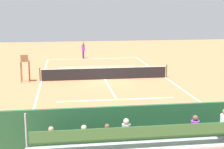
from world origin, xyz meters
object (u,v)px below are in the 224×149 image
at_px(tennis_player, 83,50).
at_px(tennis_ball_near, 64,60).
at_px(tennis_net, 105,73).
at_px(umpire_chair, 25,65).
at_px(courtside_bench, 215,129).
at_px(tennis_racket, 77,58).
at_px(equipment_bag, 173,141).
at_px(bleacher_stand, 156,145).

xyz_separation_m(tennis_player, tennis_ball_near, (2.13, 0.74, -0.98)).
bearing_deg(tennis_player, tennis_net, 95.41).
height_order(umpire_chair, courtside_bench, umpire_chair).
bearing_deg(tennis_ball_near, courtside_bench, 104.95).
xyz_separation_m(courtside_bench, tennis_racket, (4.88, -24.79, -0.54)).
height_order(equipment_bag, tennis_racket, equipment_bag).
distance_m(tennis_racket, tennis_ball_near, 1.78).
distance_m(bleacher_stand, equipment_bag, 2.47).
relative_size(tennis_net, tennis_ball_near, 156.06).
bearing_deg(umpire_chair, tennis_racket, -111.13).
height_order(tennis_player, tennis_racket, tennis_player).
bearing_deg(equipment_bag, tennis_net, -84.63).
bearing_deg(equipment_bag, bleacher_stand, 55.95).
distance_m(umpire_chair, equipment_bag, 15.33).
bearing_deg(tennis_player, tennis_racket, -22.00).
bearing_deg(tennis_ball_near, umpire_chair, 74.12).
distance_m(equipment_bag, tennis_ball_near, 24.32).
relative_size(tennis_net, bleacher_stand, 1.14).
relative_size(bleacher_stand, tennis_racket, 16.88).
xyz_separation_m(umpire_chair, equipment_bag, (-7.46, 13.35, -1.13)).
height_order(equipment_bag, tennis_player, tennis_player).
xyz_separation_m(tennis_net, umpire_chair, (6.20, 0.05, 0.81)).
bearing_deg(courtside_bench, umpire_chair, -54.71).
height_order(courtside_bench, tennis_ball_near, courtside_bench).
relative_size(bleacher_stand, umpire_chair, 4.23).
height_order(tennis_net, equipment_bag, tennis_net).
height_order(courtside_bench, tennis_racket, courtside_bench).
distance_m(tennis_net, equipment_bag, 13.46).
bearing_deg(courtside_bench, tennis_ball_near, -75.05).
relative_size(equipment_bag, tennis_player, 0.47).
xyz_separation_m(tennis_player, tennis_racket, (0.66, -0.27, -1.00)).
xyz_separation_m(tennis_net, tennis_racket, (1.73, -11.52, -0.49)).
bearing_deg(courtside_bench, tennis_net, -76.63).
relative_size(equipment_bag, tennis_ball_near, 13.64).
bearing_deg(equipment_bag, courtside_bench, -176.12).
relative_size(umpire_chair, tennis_ball_near, 32.42).
bearing_deg(courtside_bench, bleacher_stand, 32.87).
xyz_separation_m(tennis_net, tennis_player, (1.06, -11.25, 0.51)).
bearing_deg(tennis_ball_near, bleacher_stand, 96.93).
xyz_separation_m(tennis_racket, tennis_ball_near, (1.47, 1.00, 0.02)).
bearing_deg(tennis_racket, tennis_player, 158.00).
bearing_deg(tennis_ball_near, equipment_bag, 100.55).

